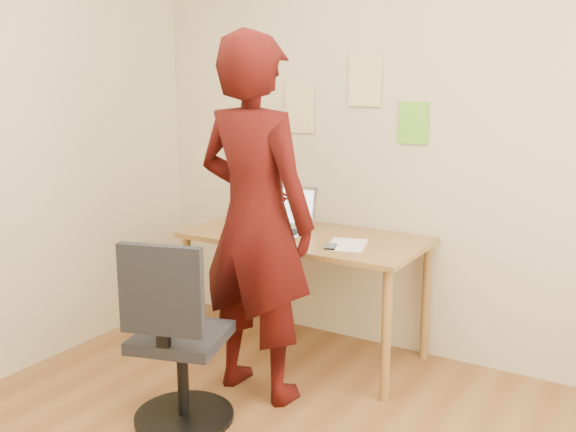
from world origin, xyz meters
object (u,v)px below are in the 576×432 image
Objects in this scene: phone at (331,247)px; office_chair at (176,348)px; desk at (305,249)px; person at (255,220)px; laptop at (282,222)px.

office_chair reaches higher than phone.
phone is 1.00m from office_chair.
office_chair is at bearing -131.91° from phone.
office_chair reaches higher than desk.
person is (0.12, 0.50, 0.54)m from office_chair.
laptop is at bearing 77.02° from office_chair.
laptop is at bearing 173.37° from desk.
person reaches higher than laptop.
office_chair is at bearing -91.97° from laptop.
phone is at bearing 50.63° from office_chair.
office_chair is (0.07, -1.06, -0.39)m from laptop.
laptop is at bearing -67.26° from person.
phone is at bearing -30.04° from laptop.
phone is 0.14× the size of office_chair.
laptop is 0.21× the size of person.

